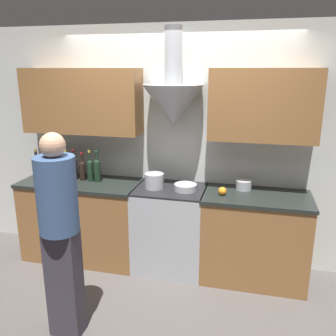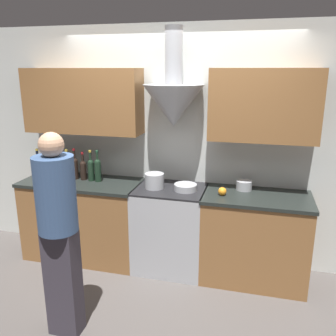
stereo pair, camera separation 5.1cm
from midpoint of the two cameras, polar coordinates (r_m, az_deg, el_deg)
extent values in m
plane|color=#4C4744|center=(3.86, -1.36, -18.11)|extent=(12.00, 12.00, 0.00)
cube|color=silver|center=(3.97, 1.11, 3.38)|extent=(8.40, 0.06, 2.60)
cone|color=#A8AAAF|center=(3.70, 0.45, 9.94)|extent=(0.63, 0.63, 0.43)
cylinder|color=#A8AAAF|center=(3.68, 0.46, 17.62)|extent=(0.18, 0.18, 0.56)
cube|color=brown|center=(4.08, -13.99, 10.37)|extent=(1.32, 0.32, 0.70)
cube|color=brown|center=(3.62, 14.66, 9.72)|extent=(1.05, 0.32, 0.70)
cube|color=brown|center=(4.28, -13.72, -8.21)|extent=(1.32, 0.60, 0.89)
cube|color=black|center=(4.12, -14.13, -2.31)|extent=(1.35, 0.62, 0.03)
cube|color=brown|center=(3.85, 13.27, -10.99)|extent=(1.05, 0.60, 0.89)
cube|color=black|center=(3.67, 13.72, -4.51)|extent=(1.07, 0.62, 0.03)
cube|color=#A8AAAF|center=(3.93, -0.02, -9.79)|extent=(0.74, 0.60, 0.90)
cube|color=black|center=(3.70, -1.13, -12.20)|extent=(0.52, 0.01, 0.41)
cube|color=black|center=(3.76, -0.03, -3.42)|extent=(0.74, 0.60, 0.02)
cube|color=#A8AAAF|center=(4.03, 0.89, -3.01)|extent=(0.74, 0.06, 0.10)
cylinder|color=black|center=(4.43, -20.55, 0.01)|extent=(0.08, 0.08, 0.20)
sphere|color=black|center=(4.41, -20.68, 1.27)|extent=(0.07, 0.07, 0.07)
cylinder|color=black|center=(4.39, -20.75, 2.02)|extent=(0.03, 0.03, 0.08)
cylinder|color=gold|center=(4.38, -20.82, 2.70)|extent=(0.03, 0.03, 0.02)
cylinder|color=black|center=(4.35, -19.52, -0.04)|extent=(0.08, 0.08, 0.22)
sphere|color=black|center=(4.33, -19.65, 1.35)|extent=(0.08, 0.08, 0.08)
cylinder|color=black|center=(4.31, -19.73, 2.19)|extent=(0.03, 0.03, 0.09)
cylinder|color=#234C33|center=(4.30, -19.80, 2.94)|extent=(0.03, 0.03, 0.02)
cylinder|color=black|center=(4.30, -18.48, -0.22)|extent=(0.08, 0.08, 0.20)
sphere|color=black|center=(4.28, -18.60, 1.10)|extent=(0.07, 0.07, 0.07)
cylinder|color=black|center=(4.26, -18.68, 2.01)|extent=(0.03, 0.03, 0.11)
cylinder|color=gold|center=(4.25, -18.76, 2.85)|extent=(0.03, 0.03, 0.02)
cylinder|color=black|center=(4.26, -17.28, -0.26)|extent=(0.07, 0.07, 0.20)
sphere|color=black|center=(4.24, -17.39, 1.08)|extent=(0.07, 0.07, 0.07)
cylinder|color=black|center=(4.22, -17.45, 1.83)|extent=(0.03, 0.03, 0.08)
cylinder|color=black|center=(4.21, -17.51, 2.52)|extent=(0.03, 0.03, 0.02)
cylinder|color=black|center=(4.21, -16.28, -0.34)|extent=(0.07, 0.07, 0.21)
sphere|color=black|center=(4.19, -16.39, 1.04)|extent=(0.07, 0.07, 0.07)
cylinder|color=black|center=(4.17, -16.45, 1.88)|extent=(0.03, 0.03, 0.09)
cylinder|color=gold|center=(4.16, -16.52, 2.66)|extent=(0.03, 0.03, 0.02)
cylinder|color=black|center=(4.18, -15.15, -0.38)|extent=(0.07, 0.07, 0.21)
sphere|color=black|center=(4.15, -15.25, 1.00)|extent=(0.07, 0.07, 0.07)
cylinder|color=black|center=(4.14, -15.32, 1.95)|extent=(0.03, 0.03, 0.11)
cylinder|color=maroon|center=(4.12, -15.39, 2.83)|extent=(0.03, 0.03, 0.02)
cylinder|color=black|center=(4.13, -13.88, -0.65)|extent=(0.07, 0.07, 0.18)
sphere|color=black|center=(4.11, -13.96, 0.56)|extent=(0.07, 0.07, 0.07)
cylinder|color=black|center=(4.09, -14.02, 1.45)|extent=(0.03, 0.03, 0.10)
cylinder|color=maroon|center=(4.08, -14.08, 2.28)|extent=(0.03, 0.03, 0.02)
cylinder|color=black|center=(4.07, -12.70, -0.63)|extent=(0.07, 0.07, 0.21)
sphere|color=black|center=(4.04, -12.79, 0.79)|extent=(0.07, 0.07, 0.07)
cylinder|color=black|center=(4.03, -12.85, 1.72)|extent=(0.03, 0.03, 0.10)
cylinder|color=gold|center=(4.01, -12.90, 2.59)|extent=(0.03, 0.03, 0.02)
cylinder|color=black|center=(4.03, -11.63, -0.65)|extent=(0.07, 0.07, 0.22)
sphere|color=black|center=(4.00, -11.71, 0.86)|extent=(0.07, 0.07, 0.07)
cylinder|color=black|center=(3.99, -11.76, 1.77)|extent=(0.03, 0.03, 0.10)
cylinder|color=#234C33|center=(3.97, -11.81, 2.62)|extent=(0.03, 0.03, 0.02)
cylinder|color=#A8AAAF|center=(3.75, -2.61, -2.07)|extent=(0.20, 0.20, 0.16)
cylinder|color=#A8AAAF|center=(3.69, 2.41, -3.09)|extent=(0.24, 0.24, 0.07)
sphere|color=orange|center=(3.59, 8.31, -3.68)|extent=(0.08, 0.08, 0.08)
cylinder|color=#A8AAAF|center=(3.79, 11.67, -2.67)|extent=(0.16, 0.16, 0.10)
cube|color=#38333D|center=(3.15, -16.69, -17.29)|extent=(0.26, 0.17, 0.92)
cylinder|color=#38517A|center=(2.82, -17.88, -4.15)|extent=(0.31, 0.31, 0.60)
sphere|color=tan|center=(2.72, -18.55, 3.50)|extent=(0.19, 0.19, 0.19)
camera|label=1|loc=(0.03, -90.40, -0.11)|focal=38.00mm
camera|label=2|loc=(0.03, 89.60, 0.11)|focal=38.00mm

